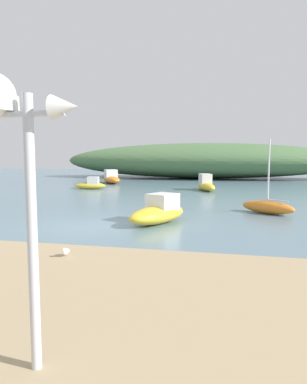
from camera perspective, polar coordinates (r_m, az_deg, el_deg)
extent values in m
plane|color=slate|center=(13.92, -9.89, -5.63)|extent=(120.00, 120.00, 0.00)
ellipsoid|color=#517547|center=(45.47, 7.86, 5.12)|extent=(36.65, 11.09, 4.52)
cylinder|color=silver|center=(4.29, -19.29, -6.82)|extent=(0.12, 0.12, 3.24)
cylinder|color=silver|center=(4.22, -19.94, 12.00)|extent=(0.91, 0.07, 0.07)
cone|color=silver|center=(4.00, -14.34, 13.39)|extent=(0.31, 0.28, 0.28)
ellipsoid|color=gold|center=(14.32, 0.71, -3.72)|extent=(2.52, 3.51, 0.74)
cube|color=silver|center=(14.51, 1.49, -1.69)|extent=(1.39, 1.46, 0.73)
ellipsoid|color=orange|center=(17.70, 18.23, -2.40)|extent=(2.72, 2.25, 0.61)
cylinder|color=silver|center=(17.54, 18.40, 3.11)|extent=(0.08, 0.08, 3.16)
cylinder|color=silver|center=(17.46, 19.44, -1.31)|extent=(1.04, 0.75, 0.06)
ellipsoid|color=gold|center=(30.18, -10.35, 1.01)|extent=(2.75, 1.37, 0.56)
cube|color=silver|center=(30.10, -9.88, 1.84)|extent=(1.04, 0.86, 0.70)
ellipsoid|color=orange|center=(36.40, -6.90, 2.03)|extent=(3.45, 4.35, 0.76)
cube|color=silver|center=(36.78, -7.04, 2.96)|extent=(1.77, 1.87, 0.93)
ellipsoid|color=gold|center=(28.63, 8.67, 0.90)|extent=(2.17, 3.90, 0.67)
cube|color=silver|center=(28.95, 8.50, 2.07)|extent=(1.21, 1.51, 0.93)
cylinder|color=orange|center=(9.27, -14.04, -10.08)|extent=(0.01, 0.01, 0.05)
cylinder|color=orange|center=(9.29, -14.25, -10.05)|extent=(0.01, 0.01, 0.05)
ellipsoid|color=white|center=(9.26, -14.16, -9.47)|extent=(0.14, 0.28, 0.15)
ellipsoid|color=#9EA0A8|center=(9.25, -14.16, -9.32)|extent=(0.11, 0.26, 0.05)
sphere|color=white|center=(9.14, -14.54, -9.19)|extent=(0.10, 0.10, 0.10)
cone|color=gold|center=(9.08, -14.78, -9.35)|extent=(0.03, 0.06, 0.03)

